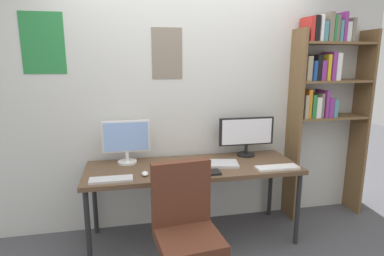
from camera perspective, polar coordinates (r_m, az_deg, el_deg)
wall_back at (r=3.25m, az=-1.35°, el=4.99°), size 4.37×0.11×2.60m
desk at (r=3.00m, az=0.19°, el=-7.78°), size 1.97×0.68×0.74m
bookshelf at (r=3.62m, az=22.74°, el=6.76°), size 0.83×0.28×2.17m
office_chair at (r=2.44m, az=-1.02°, el=-20.17°), size 0.52×0.52×0.99m
monitor_left at (r=3.06m, az=-11.71°, el=-2.10°), size 0.44×0.18×0.41m
monitor_right at (r=3.28m, az=9.75°, el=-1.06°), size 0.57×0.18×0.40m
keyboard_left at (r=2.71m, az=-14.33°, el=-8.95°), size 0.35×0.13×0.02m
keyboard_center at (r=2.76m, az=1.18°, el=-8.12°), size 0.38×0.13×0.02m
keyboard_right at (r=3.00m, az=15.05°, el=-6.87°), size 0.39×0.13×0.02m
mouse_left_side at (r=2.74m, az=-5.73°, el=-8.25°), size 0.06×0.10×0.03m
mouse_right_side at (r=2.77m, az=-8.45°, el=-8.10°), size 0.06×0.10×0.03m
laptop_closed at (r=3.01m, az=5.19°, el=-6.41°), size 0.36×0.28×0.02m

